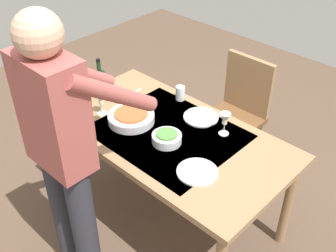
% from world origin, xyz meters
% --- Properties ---
extents(ground_plane, '(6.00, 6.00, 0.00)m').
position_xyz_m(ground_plane, '(0.00, 0.00, 0.00)').
color(ground_plane, brown).
extents(dining_table, '(1.56, 0.84, 0.73)m').
position_xyz_m(dining_table, '(0.00, 0.00, 0.66)').
color(dining_table, '#93704C').
rests_on(dining_table, ground_plane).
extents(chair_near, '(0.40, 0.40, 0.91)m').
position_xyz_m(chair_near, '(0.01, -0.80, 0.53)').
color(chair_near, brown).
rests_on(chair_near, ground_plane).
extents(person_server, '(0.42, 0.61, 1.69)m').
position_xyz_m(person_server, '(0.08, 0.68, 0.96)').
color(person_server, '#2D2D38').
rests_on(person_server, ground_plane).
extents(wine_bottle, '(0.07, 0.07, 0.30)m').
position_xyz_m(wine_bottle, '(0.63, 0.02, 0.84)').
color(wine_bottle, black).
rests_on(wine_bottle, dining_table).
extents(wine_glass_left, '(0.07, 0.07, 0.15)m').
position_xyz_m(wine_glass_left, '(-0.26, -0.23, 0.84)').
color(wine_glass_left, white).
rests_on(wine_glass_left, dining_table).
extents(wine_glass_right, '(0.07, 0.07, 0.15)m').
position_xyz_m(wine_glass_right, '(0.46, 0.15, 0.84)').
color(wine_glass_right, white).
rests_on(wine_glass_right, dining_table).
extents(water_cup_near_left, '(0.06, 0.06, 0.10)m').
position_xyz_m(water_cup_near_left, '(0.21, -0.34, 0.78)').
color(water_cup_near_left, silver).
rests_on(water_cup_near_left, dining_table).
extents(water_cup_near_right, '(0.08, 0.08, 0.09)m').
position_xyz_m(water_cup_near_right, '(0.65, 0.15, 0.78)').
color(water_cup_near_right, silver).
rests_on(water_cup_near_right, dining_table).
extents(serving_bowl_pasta, '(0.30, 0.30, 0.07)m').
position_xyz_m(serving_bowl_pasta, '(0.25, 0.08, 0.76)').
color(serving_bowl_pasta, silver).
rests_on(serving_bowl_pasta, dining_table).
extents(side_bowl_salad, '(0.18, 0.18, 0.07)m').
position_xyz_m(side_bowl_salad, '(-0.06, 0.08, 0.76)').
color(side_bowl_salad, silver).
rests_on(side_bowl_salad, dining_table).
extents(dinner_plate_near, '(0.23, 0.23, 0.01)m').
position_xyz_m(dinner_plate_near, '(-0.04, -0.27, 0.74)').
color(dinner_plate_near, silver).
rests_on(dinner_plate_near, dining_table).
extents(dinner_plate_far, '(0.23, 0.23, 0.01)m').
position_xyz_m(dinner_plate_far, '(-0.37, 0.16, 0.74)').
color(dinner_plate_far, silver).
rests_on(dinner_plate_far, dining_table).
extents(table_fork, '(0.03, 0.18, 0.00)m').
position_xyz_m(table_fork, '(0.50, -0.16, 0.73)').
color(table_fork, silver).
rests_on(table_fork, dining_table).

